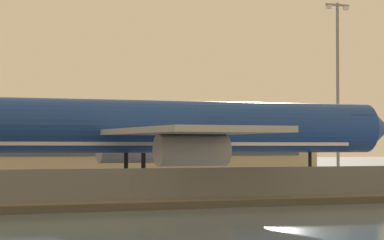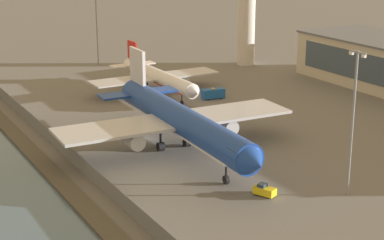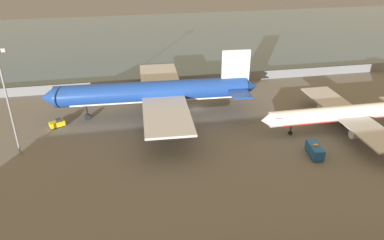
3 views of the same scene
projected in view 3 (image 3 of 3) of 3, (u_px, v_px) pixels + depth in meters
ground_plane at (194, 108)px, 92.73m from camera, size 500.00×500.00×0.00m
waterfront_lagoon at (161, 37)px, 155.00m from camera, size 320.00×98.00×0.01m
shoreline_seawall at (181, 79)px, 110.60m from camera, size 320.00×3.00×0.50m
perimeter_fence at (183, 81)px, 106.19m from camera, size 280.00×0.10×2.57m
cargo_jet_blue at (156, 92)px, 86.64m from camera, size 50.08×42.65×15.22m
passenger_jet_white_red at (344, 114)px, 80.76m from camera, size 36.68×31.38×10.35m
baggage_tug at (57, 123)px, 83.51m from camera, size 3.57×2.76×1.80m
ops_van at (314, 150)px, 72.62m from camera, size 2.75×5.43×2.48m
apron_light_mast_apron_east at (7, 98)px, 68.07m from camera, size 3.20×0.40×21.37m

